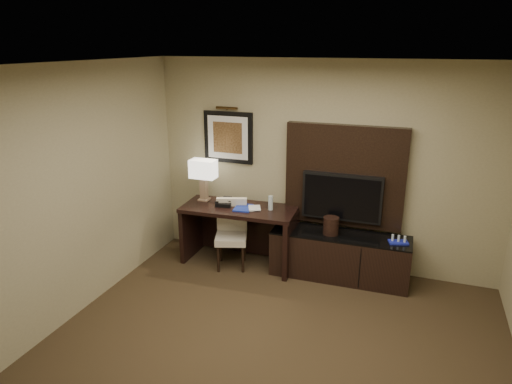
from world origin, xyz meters
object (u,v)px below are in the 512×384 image
at_px(ice_bucket, 331,226).
at_px(minibar_tray, 399,240).
at_px(water_bottle, 271,203).
at_px(credenza, 339,256).
at_px(tv, 342,197).
at_px(desk_chair, 231,238).
at_px(desk, 239,235).
at_px(table_lamp, 204,179).
at_px(desk_phone, 224,202).

xyz_separation_m(ice_bucket, minibar_tray, (0.82, 0.00, -0.07)).
bearing_deg(water_bottle, minibar_tray, -0.66).
bearing_deg(credenza, tv, 101.58).
relative_size(credenza, water_bottle, 9.23).
bearing_deg(desk_chair, minibar_tray, -13.57).
height_order(desk, minibar_tray, desk).
height_order(desk_chair, minibar_tray, desk_chair).
bearing_deg(minibar_tray, table_lamp, 178.35).
distance_m(desk_chair, desk_phone, 0.48).
bearing_deg(credenza, desk, -178.94).
bearing_deg(ice_bucket, desk_phone, -178.67).
xyz_separation_m(table_lamp, water_bottle, (0.98, -0.06, -0.21)).
relative_size(desk, ice_bucket, 6.86).
xyz_separation_m(desk, water_bottle, (0.42, 0.05, 0.50)).
bearing_deg(minibar_tray, ice_bucket, -179.80).
relative_size(credenza, desk_chair, 2.05).
bearing_deg(water_bottle, table_lamp, 176.71).
bearing_deg(credenza, minibar_tray, -2.46).
height_order(water_bottle, minibar_tray, water_bottle).
relative_size(credenza, desk_phone, 8.41).
height_order(desk_phone, minibar_tray, desk_phone).
distance_m(desk, table_lamp, 0.91).
bearing_deg(water_bottle, desk_phone, -175.06).
xyz_separation_m(tv, table_lamp, (-1.86, -0.13, 0.09)).
relative_size(tv, ice_bucket, 4.56).
bearing_deg(water_bottle, tv, 12.04).
bearing_deg(table_lamp, desk, -10.91).
bearing_deg(desk, tv, 7.66).
distance_m(credenza, ice_bucket, 0.43).
relative_size(desk_chair, water_bottle, 4.51).
bearing_deg(desk_phone, minibar_tray, -8.43).
bearing_deg(water_bottle, credenza, -0.11).
height_order(desk, tv, tv).
distance_m(ice_bucket, minibar_tray, 0.82).
distance_m(desk_phone, minibar_tray, 2.26).
xyz_separation_m(credenza, water_bottle, (-0.93, 0.00, 0.60)).
bearing_deg(desk, ice_bucket, -1.36).
height_order(table_lamp, water_bottle, table_lamp).
height_order(tv, water_bottle, tv).
distance_m(credenza, water_bottle, 1.10).
relative_size(table_lamp, minibar_tray, 2.66).
bearing_deg(desk_phone, desk_chair, -51.50).
height_order(tv, table_lamp, table_lamp).
distance_m(desk, desk_chair, 0.15).
height_order(table_lamp, desk_phone, table_lamp).
xyz_separation_m(tv, water_bottle, (-0.88, -0.19, -0.12)).
bearing_deg(tv, desk, -169.56).
distance_m(tv, desk_chair, 1.54).
height_order(table_lamp, ice_bucket, table_lamp).
relative_size(tv, water_bottle, 5.36).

